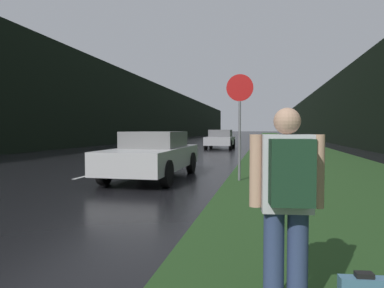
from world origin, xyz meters
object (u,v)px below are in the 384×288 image
at_px(car_passing_near, 153,154).
at_px(hitchhiker_with_backpack, 287,198).
at_px(car_passing_far, 220,139).
at_px(stop_sign, 240,114).

bearing_deg(car_passing_near, hitchhiker_with_backpack, 115.77).
distance_m(car_passing_near, car_passing_far, 15.99).
relative_size(stop_sign, car_passing_far, 0.75).
height_order(hitchhiker_with_backpack, car_passing_near, hitchhiker_with_backpack).
bearing_deg(car_passing_far, stop_sign, 99.15).
bearing_deg(stop_sign, hitchhiker_with_backpack, -83.00).
distance_m(hitchhiker_with_backpack, car_passing_far, 23.42).
relative_size(hitchhiker_with_backpack, car_passing_near, 0.34).
height_order(hitchhiker_with_backpack, car_passing_far, hitchhiker_with_backpack).
distance_m(stop_sign, car_passing_far, 16.35).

